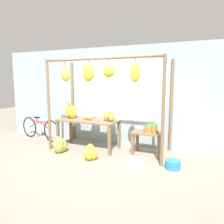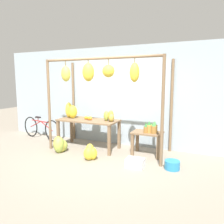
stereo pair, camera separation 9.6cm
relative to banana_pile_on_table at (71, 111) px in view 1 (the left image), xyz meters
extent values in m
plane|color=gray|center=(1.16, -0.72, -1.00)|extent=(20.00, 20.00, 0.00)
cube|color=#99A8B2|center=(1.16, 0.73, 0.40)|extent=(8.00, 0.08, 2.80)
cylinder|color=brown|center=(-0.35, -0.50, 0.20)|extent=(0.07, 0.07, 2.39)
cylinder|color=brown|center=(2.67, -0.50, 0.20)|extent=(0.07, 0.07, 2.39)
cylinder|color=brown|center=(-0.35, 0.64, 0.20)|extent=(0.07, 0.07, 2.39)
cylinder|color=brown|center=(2.67, 0.64, 0.20)|extent=(0.07, 0.07, 2.39)
cylinder|color=brown|center=(1.16, -0.50, 1.36)|extent=(3.02, 0.06, 0.06)
cylinder|color=brown|center=(0.22, -0.50, 1.27)|extent=(0.02, 0.02, 0.12)
ellipsoid|color=gold|center=(0.22, -0.50, 1.02)|extent=(0.24, 0.22, 0.39)
cylinder|color=brown|center=(0.87, -0.50, 1.30)|extent=(0.02, 0.02, 0.06)
ellipsoid|color=gold|center=(0.87, -0.50, 1.05)|extent=(0.29, 0.26, 0.44)
cylinder|color=brown|center=(1.40, -0.50, 1.27)|extent=(0.02, 0.02, 0.12)
ellipsoid|color=gold|center=(1.40, -0.50, 1.07)|extent=(0.29, 0.26, 0.29)
cylinder|color=brown|center=(2.03, -0.50, 1.29)|extent=(0.02, 0.02, 0.09)
ellipsoid|color=gold|center=(2.03, -0.50, 1.03)|extent=(0.22, 0.19, 0.42)
cube|color=brown|center=(0.58, -0.03, -0.22)|extent=(1.65, 0.73, 0.04)
cube|color=brown|center=(-0.20, -0.35, -0.62)|extent=(0.07, 0.07, 0.76)
cube|color=brown|center=(1.35, -0.35, -0.62)|extent=(0.07, 0.07, 0.76)
cube|color=brown|center=(-0.20, 0.29, -0.62)|extent=(0.07, 0.07, 0.76)
cube|color=brown|center=(1.35, 0.29, -0.62)|extent=(0.07, 0.07, 0.76)
cube|color=brown|center=(2.20, 0.08, -0.43)|extent=(0.74, 0.50, 0.04)
cube|color=brown|center=(1.88, -0.12, -0.72)|extent=(0.07, 0.07, 0.55)
cube|color=brown|center=(2.52, -0.12, -0.72)|extent=(0.07, 0.07, 0.55)
cube|color=brown|center=(1.88, 0.29, -0.72)|extent=(0.07, 0.07, 0.55)
cube|color=brown|center=(2.52, 0.29, -0.72)|extent=(0.07, 0.07, 0.55)
ellipsoid|color=yellow|center=(0.07, -0.02, -0.02)|extent=(0.28, 0.30, 0.36)
ellipsoid|color=gold|center=(-0.09, 0.03, 0.02)|extent=(0.21, 0.23, 0.43)
sphere|color=orange|center=(0.51, -0.04, -0.15)|extent=(0.09, 0.09, 0.09)
sphere|color=orange|center=(0.52, -0.02, -0.15)|extent=(0.09, 0.09, 0.09)
sphere|color=orange|center=(0.63, -0.07, -0.15)|extent=(0.09, 0.09, 0.09)
sphere|color=orange|center=(0.62, -0.04, -0.15)|extent=(0.09, 0.09, 0.09)
sphere|color=orange|center=(0.61, 0.02, -0.15)|extent=(0.09, 0.09, 0.09)
sphere|color=orange|center=(0.53, -0.02, -0.16)|extent=(0.08, 0.08, 0.08)
sphere|color=orange|center=(0.68, -0.09, -0.15)|extent=(0.09, 0.09, 0.09)
cylinder|color=olive|center=(2.18, -0.02, -0.33)|extent=(0.11, 0.11, 0.15)
cone|color=#337538|center=(2.18, -0.02, -0.20)|extent=(0.08, 0.08, 0.13)
cylinder|color=#A3702D|center=(2.36, 0.14, -0.32)|extent=(0.13, 0.13, 0.18)
cone|color=#428442|center=(2.36, 0.14, -0.18)|extent=(0.09, 0.09, 0.10)
cylinder|color=#A3702D|center=(2.27, 0.17, -0.34)|extent=(0.11, 0.11, 0.14)
cone|color=#428442|center=(2.27, 0.17, -0.22)|extent=(0.08, 0.08, 0.08)
cylinder|color=#B27F38|center=(2.25, 0.03, -0.31)|extent=(0.14, 0.14, 0.19)
cone|color=#337538|center=(2.25, 0.03, -0.16)|extent=(0.10, 0.10, 0.10)
cylinder|color=olive|center=(2.37, 0.01, -0.32)|extent=(0.14, 0.14, 0.18)
cone|color=#428442|center=(2.37, 0.01, -0.18)|extent=(0.10, 0.10, 0.11)
ellipsoid|color=gold|center=(0.10, -0.65, -0.82)|extent=(0.34, 0.33, 0.35)
ellipsoid|color=#9EB247|center=(0.09, -0.56, -0.84)|extent=(0.29, 0.26, 0.31)
ellipsoid|color=gold|center=(0.01, -0.63, -0.79)|extent=(0.28, 0.30, 0.41)
ellipsoid|color=#9EB247|center=(0.08, -0.69, -0.79)|extent=(0.32, 0.34, 0.42)
ellipsoid|color=yellow|center=(1.12, -0.76, -0.85)|extent=(0.29, 0.29, 0.30)
ellipsoid|color=gold|center=(1.05, -0.77, -0.81)|extent=(0.29, 0.31, 0.38)
ellipsoid|color=gold|center=(1.05, -0.82, -0.84)|extent=(0.26, 0.28, 0.32)
cube|color=silver|center=(2.18, -0.79, -0.90)|extent=(0.38, 0.27, 0.20)
cylinder|color=teal|center=(2.92, -0.57, -0.90)|extent=(0.32, 0.32, 0.18)
torus|color=black|center=(-1.81, 0.27, -0.66)|extent=(0.66, 0.15, 0.66)
torus|color=black|center=(-0.77, 0.08, -0.66)|extent=(0.66, 0.15, 0.66)
cylinder|color=maroon|center=(-1.29, 0.18, -0.43)|extent=(0.89, 0.19, 0.03)
cylinder|color=maroon|center=(-1.55, 0.22, -0.55)|extent=(0.54, 0.12, 0.26)
cylinder|color=maroon|center=(-1.03, 0.13, -0.55)|extent=(0.54, 0.12, 0.26)
cylinder|color=maroon|center=(-1.42, 0.20, -0.38)|extent=(0.02, 0.02, 0.10)
cube|color=black|center=(-1.42, 0.20, -0.31)|extent=(0.21, 0.11, 0.04)
cylinder|color=maroon|center=(-0.87, 0.10, -0.38)|extent=(0.02, 0.02, 0.10)
ellipsoid|color=gold|center=(1.22, 0.03, -0.06)|extent=(0.20, 0.19, 0.28)
ellipsoid|color=#93A33D|center=(1.11, 0.00, -0.06)|extent=(0.19, 0.17, 0.27)
ellipsoid|color=#B2993D|center=(1.28, -0.06, -0.10)|extent=(0.17, 0.19, 0.20)
camera|label=1|loc=(3.48, -5.12, 0.86)|focal=35.00mm
camera|label=2|loc=(3.57, -5.08, 0.86)|focal=35.00mm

